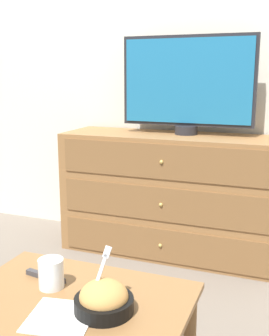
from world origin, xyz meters
name	(u,v)px	position (x,y,z in m)	size (l,w,h in m)	color
ground_plane	(174,237)	(0.00, 0.00, 0.00)	(12.00, 12.00, 0.00)	#70665B
wall_back	(178,55)	(0.00, 0.03, 1.30)	(12.00, 0.05, 2.60)	silver
dresser	(171,195)	(0.05, -0.26, 0.40)	(1.43, 0.47, 0.80)	olive
tv	(187,83)	(0.12, -0.20, 1.12)	(0.85, 0.15, 0.62)	#232328
coffee_table	(74,324)	(0.16, -1.77, 0.39)	(0.73, 0.52, 0.48)	olive
takeout_bowl	(104,300)	(0.28, -1.80, 0.51)	(0.18, 0.18, 0.19)	black
drink_cup	(51,275)	(0.06, -1.73, 0.52)	(0.08, 0.08, 0.10)	beige
napkin	(61,317)	(0.18, -1.87, 0.48)	(0.22, 0.22, 0.00)	white
remote_control	(46,276)	(0.01, -1.68, 0.48)	(0.17, 0.05, 0.02)	#38383D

